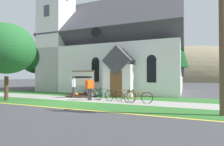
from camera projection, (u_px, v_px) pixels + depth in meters
name	position (u px, v px, depth m)	size (l,w,h in m)	color
ground	(99.00, 96.00, 15.34)	(140.00, 140.00, 0.00)	#3D3D3F
sidewalk_slab	(72.00, 99.00, 13.33)	(32.00, 2.21, 0.01)	#99968E
grass_verge	(52.00, 103.00, 11.26)	(32.00, 2.26, 0.01)	#2D6628
church_lawn	(89.00, 95.00, 15.55)	(24.00, 2.60, 0.01)	#2D6628
curb_paint_stripe	(36.00, 106.00, 10.08)	(28.00, 0.16, 0.01)	yellow
church_building	(109.00, 52.00, 20.93)	(15.40, 10.92, 12.81)	white
church_sign	(83.00, 79.00, 15.28)	(2.11, 0.26, 2.16)	#7F6047
flower_bed	(82.00, 95.00, 15.01)	(2.60, 2.60, 0.34)	#382319
bicycle_white	(125.00, 96.00, 11.92)	(1.66, 0.51, 0.79)	black
bicycle_blue	(138.00, 97.00, 11.12)	(1.78, 0.36, 0.84)	black
bicycle_black	(92.00, 94.00, 13.09)	(1.69, 0.63, 0.81)	black
bicycle_silver	(104.00, 95.00, 12.39)	(1.66, 0.66, 0.87)	black
cyclist_in_red_jersey	(90.00, 86.00, 12.38)	(0.43, 0.61, 1.65)	#2D2D33
cyclist_in_blue_jersey	(74.00, 85.00, 13.91)	(0.35, 0.71, 1.65)	#2D2D33
utility_pole	(219.00, 13.00, 7.77)	(3.12, 0.28, 8.02)	brown
roadside_conifer	(169.00, 36.00, 16.86)	(3.40, 3.40, 8.47)	#4C3823
yard_deciduous_tree	(37.00, 59.00, 21.10)	(3.88, 3.88, 5.51)	#3D2D1E
verge_sapling	(7.00, 49.00, 12.47)	(3.82, 3.82, 5.36)	#4C3823
distant_hill	(175.00, 81.00, 63.17)	(82.59, 36.57, 23.52)	#847A5B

